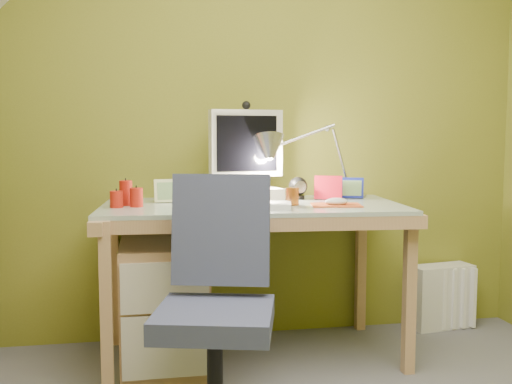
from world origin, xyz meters
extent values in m
cube|color=olive|center=(0.00, 1.60, 1.20)|extent=(3.20, 0.01, 2.40)
cube|color=silver|center=(-0.06, 1.09, 0.78)|extent=(0.49, 0.25, 0.02)
cube|color=#B3461C|center=(0.40, 1.09, 0.77)|extent=(0.26, 0.20, 0.01)
ellipsoid|color=silver|center=(0.40, 1.09, 0.79)|extent=(0.12, 0.08, 0.04)
cylinder|color=#994E16|center=(0.20, 1.15, 0.81)|extent=(0.08, 0.08, 0.08)
cube|color=red|center=(0.44, 1.35, 0.83)|extent=(0.14, 0.07, 0.12)
cube|color=navy|center=(0.58, 1.39, 0.82)|extent=(0.12, 0.07, 0.11)
cube|color=beige|center=(-0.38, 1.37, 0.83)|extent=(0.13, 0.03, 0.11)
cube|color=silver|center=(1.17, 1.50, 0.18)|extent=(0.38, 0.20, 0.36)
camera|label=1|loc=(-0.48, -1.61, 1.11)|focal=42.00mm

